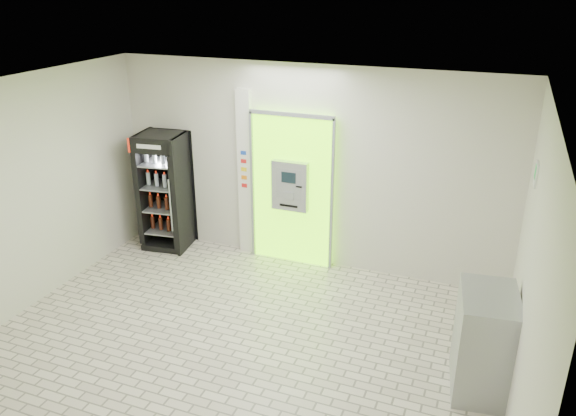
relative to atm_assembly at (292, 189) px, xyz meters
The scene contains 7 objects.
ground 2.69m from the atm_assembly, 85.26° to the right, with size 6.00×6.00×0.00m, color beige.
room_shell 2.51m from the atm_assembly, 85.26° to the right, with size 6.00×6.00×6.00m.
atm_assembly is the anchor object (origin of this frame).
pillar 0.79m from the atm_assembly, behind, with size 0.22×0.11×2.60m.
beverage_cooler 2.10m from the atm_assembly, behind, with size 0.78×0.73×1.88m.
steel_cabinet 3.60m from the atm_assembly, 35.02° to the right, with size 0.67×0.91×1.13m.
exit_sign 3.48m from the atm_assembly, 17.65° to the right, with size 0.02×0.22×0.26m.
Camera 1 is at (2.56, -4.89, 4.08)m, focal length 35.00 mm.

